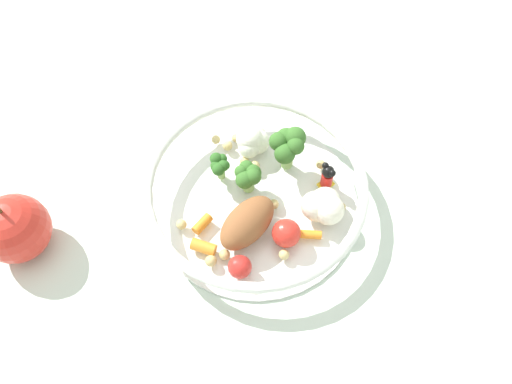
{
  "coord_description": "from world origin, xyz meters",
  "views": [
    {
      "loc": [
        0.27,
        0.1,
        0.52
      ],
      "look_at": [
        -0.0,
        -0.01,
        0.02
      ],
      "focal_mm": 37.96,
      "sensor_mm": 36.0,
      "label": 1
    }
  ],
  "objects": [
    {
      "name": "loose_apple",
      "position": [
        0.13,
        -0.21,
        0.04
      ],
      "size": [
        0.07,
        0.07,
        0.08
      ],
      "color": "red",
      "rests_on": "ground_plane"
    },
    {
      "name": "ground_plane",
      "position": [
        0.0,
        0.0,
        0.0
      ],
      "size": [
        2.4,
        2.4,
        0.0
      ],
      "primitive_type": "plane",
      "color": "silver"
    },
    {
      "name": "food_container",
      "position": [
        -0.01,
        -0.0,
        0.03
      ],
      "size": [
        0.24,
        0.24,
        0.07
      ],
      "color": "white",
      "rests_on": "ground_plane"
    }
  ]
}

